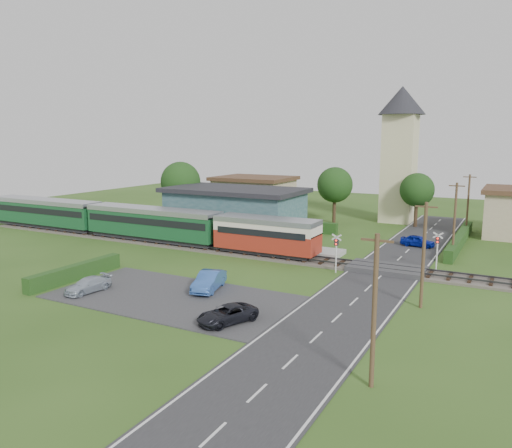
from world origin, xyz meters
The scene contains 31 objects.
ground centered at (0.00, 0.00, 0.00)m, with size 120.00×120.00×0.00m, color #2D4C19.
railway_track centered at (0.00, 2.00, 0.11)m, with size 76.00×3.20×0.49m.
road centered at (10.00, 0.00, 0.03)m, with size 6.00×70.00×0.05m, color #28282B.
car_park centered at (-1.50, -12.00, 0.04)m, with size 17.00×9.00×0.08m, color #333335.
crossing_deck centered at (10.00, 2.00, 0.23)m, with size 6.20×3.40×0.45m, color #333335.
platform centered at (-10.00, 5.20, 0.23)m, with size 30.00×3.00×0.45m, color gray.
equipment_hut centered at (-18.00, 5.20, 1.75)m, with size 2.30×2.30×2.55m.
station_building centered at (-10.00, 10.99, 2.69)m, with size 16.00×9.00×5.30m.
train centered at (-18.03, 2.00, 2.18)m, with size 43.20×2.90×3.40m.
church_tower centered at (5.00, 28.00, 10.23)m, with size 6.00×6.00×17.60m.
house_west centered at (-15.00, 25.00, 2.79)m, with size 10.80×8.80×5.50m.
hedge_carpark centered at (-11.00, -12.00, 0.60)m, with size 0.80×9.00×1.20m, color #193814.
hedge_roadside centered at (14.20, 16.00, 0.60)m, with size 0.80×18.00×1.20m, color #193814.
hedge_station centered at (-10.00, 15.50, 0.65)m, with size 22.00×0.80×1.30m, color #193814.
tree_a centered at (-20.00, 14.00, 5.38)m, with size 5.20×5.20×8.00m.
tree_b centered at (-2.00, 23.00, 5.02)m, with size 4.60×4.60×7.34m.
tree_c centered at (8.00, 25.00, 4.65)m, with size 4.20×4.20×6.78m.
utility_pole_a centered at (14.20, -18.00, 3.63)m, with size 1.40×0.22×7.00m.
utility_pole_b centered at (14.20, -6.00, 3.63)m, with size 1.40×0.22×7.00m.
utility_pole_c centered at (14.20, 10.00, 3.63)m, with size 1.40×0.22×7.00m.
utility_pole_d centered at (14.20, 22.00, 3.63)m, with size 1.40×0.22×7.00m.
crossing_signal_near centered at (6.40, -0.41, 2.14)m, with size 0.84×0.28×3.28m.
crossing_signal_far centered at (13.60, 4.39, 2.14)m, with size 0.84×0.28×3.28m.
streetlamp_west centered at (-22.00, 20.00, 3.04)m, with size 0.30×0.30×5.15m.
streetlamp_east centered at (16.00, 27.00, 3.04)m, with size 0.30×0.30×5.15m.
car_on_road centered at (10.48, 13.12, 0.63)m, with size 1.37×3.41×1.16m, color #091B9E.
car_park_blue centered at (-0.10, -9.50, 0.76)m, with size 1.44×4.14×1.37m, color #315AA7.
car_park_silver centered at (-7.50, -14.04, 0.60)m, with size 1.44×3.55×1.03m, color #ACB8C7.
car_park_dark centered at (4.50, -14.50, 0.61)m, with size 1.75×3.81×1.06m, color black.
pedestrian_near centered at (-2.06, 5.61, 1.32)m, with size 0.63×0.42×1.74m, color gray.
pedestrian_far centered at (-17.55, 4.96, 1.21)m, with size 0.74×0.58×1.53m, color gray.
Camera 1 is at (19.46, -38.78, 11.00)m, focal length 35.00 mm.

